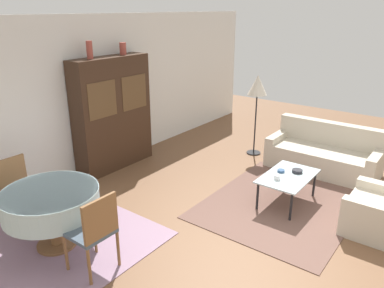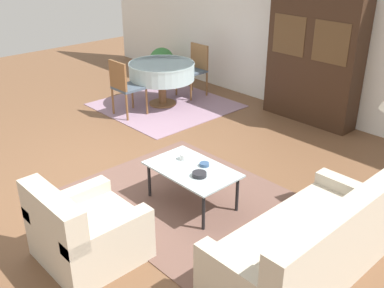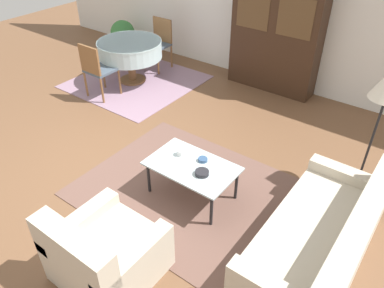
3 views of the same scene
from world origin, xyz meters
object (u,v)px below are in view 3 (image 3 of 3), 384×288
(dining_chair_far, at_px, (159,41))
(potted_plant, at_px, (123,34))
(dining_table, at_px, (130,50))
(couch, at_px, (321,241))
(display_cabinet, at_px, (276,32))
(dining_chair_near, at_px, (97,68))
(coffee_table, at_px, (192,168))
(cup, at_px, (181,153))
(armchair, at_px, (104,255))
(bowl_small, at_px, (203,160))
(bowl, at_px, (202,173))

(dining_chair_far, height_order, potted_plant, dining_chair_far)
(dining_table, distance_m, potted_plant, 1.56)
(couch, bearing_deg, dining_chair_far, 58.37)
(display_cabinet, height_order, dining_table, display_cabinet)
(dining_chair_near, bearing_deg, couch, -13.91)
(coffee_table, bearing_deg, dining_chair_far, 136.30)
(cup, bearing_deg, dining_chair_near, 159.09)
(armchair, relative_size, cup, 9.86)
(armchair, height_order, potted_plant, armchair)
(dining_chair_far, height_order, cup, dining_chair_far)
(bowl_small, bearing_deg, dining_table, 148.82)
(dining_table, distance_m, dining_chair_far, 0.79)
(dining_table, xyz_separation_m, dining_chair_near, (0.00, -0.79, -0.06))
(coffee_table, height_order, bowl, bowl)
(dining_chair_far, distance_m, potted_plant, 1.22)
(dining_table, xyz_separation_m, bowl_small, (2.79, -1.69, -0.14))
(bowl_small, bearing_deg, cup, -167.00)
(couch, height_order, cup, couch)
(display_cabinet, bearing_deg, dining_table, -149.06)
(display_cabinet, distance_m, bowl, 3.32)
(couch, bearing_deg, display_cabinet, 33.97)
(couch, xyz_separation_m, coffee_table, (-1.55, 0.03, 0.11))
(bowl_small, bearing_deg, couch, -6.26)
(potted_plant, bearing_deg, armchair, -46.58)
(dining_chair_near, height_order, bowl_small, dining_chair_near)
(cup, bearing_deg, dining_chair_far, 134.70)
(dining_chair_far, distance_m, cup, 3.57)
(couch, height_order, dining_chair_far, dining_chair_far)
(dining_chair_near, distance_m, bowl_small, 2.93)
(bowl_small, bearing_deg, dining_chair_far, 138.38)
(dining_table, height_order, bowl_small, dining_table)
(dining_table, relative_size, dining_chair_far, 1.22)
(armchair, distance_m, potted_plant, 5.75)
(cup, distance_m, potted_plant, 4.61)
(armchair, xyz_separation_m, coffee_table, (-0.01, 1.37, 0.11))
(coffee_table, xyz_separation_m, bowl, (0.18, -0.06, 0.07))
(armchair, bearing_deg, couch, 41.16)
(dining_chair_near, bearing_deg, display_cabinet, 43.96)
(display_cabinet, relative_size, cup, 22.80)
(display_cabinet, bearing_deg, armchair, -82.57)
(cup, bearing_deg, bowl_small, 13.00)
(coffee_table, distance_m, potted_plant, 4.83)
(bowl_small, bearing_deg, armchair, -91.37)
(dining_chair_far, relative_size, potted_plant, 1.42)
(dining_table, relative_size, potted_plant, 1.73)
(dining_chair_near, xyz_separation_m, bowl_small, (2.79, -0.90, -0.07))
(cup, bearing_deg, display_cabinet, 96.52)
(bowl, bearing_deg, dining_chair_far, 137.46)
(armchair, height_order, display_cabinet, display_cabinet)
(armchair, xyz_separation_m, dining_chair_far, (-2.75, 3.98, 0.25))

